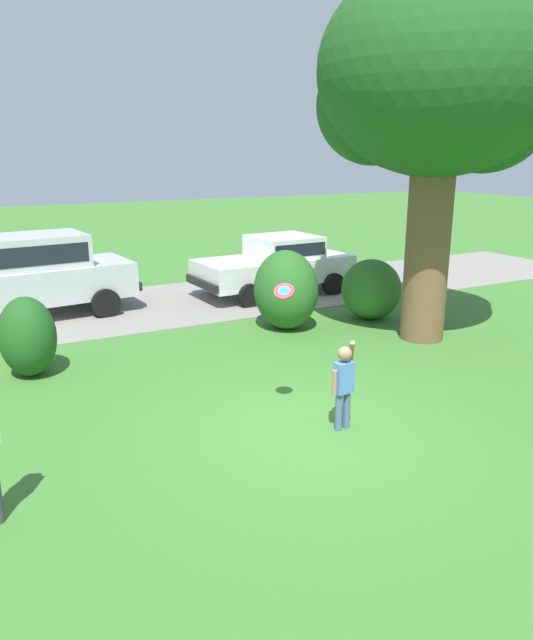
{
  "coord_description": "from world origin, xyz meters",
  "views": [
    {
      "loc": [
        -4.15,
        -6.49,
        3.73
      ],
      "look_at": [
        0.15,
        1.74,
        1.1
      ],
      "focal_mm": 33.35,
      "sensor_mm": 36.0,
      "label": 1
    }
  ],
  "objects_px": {
    "parked_sedan": "(277,263)",
    "frisbee": "(284,291)",
    "oak_tree_large": "(440,84)",
    "child_thrower": "(344,381)",
    "parked_suv": "(30,272)"
  },
  "relations": [
    {
      "from": "parked_suv",
      "to": "child_thrower",
      "type": "xyz_separation_m",
      "value": [
        3.05,
        -8.19,
        -0.36
      ]
    },
    {
      "from": "oak_tree_large",
      "to": "parked_sedan",
      "type": "relative_size",
      "value": 1.59
    },
    {
      "from": "parked_suv",
      "to": "child_thrower",
      "type": "height_order",
      "value": "parked_suv"
    },
    {
      "from": "parked_suv",
      "to": "frisbee",
      "type": "height_order",
      "value": "frisbee"
    },
    {
      "from": "child_thrower",
      "to": "frisbee",
      "type": "distance_m",
      "value": 1.47
    },
    {
      "from": "parked_suv",
      "to": "child_thrower",
      "type": "relative_size",
      "value": 3.77
    },
    {
      "from": "oak_tree_large",
      "to": "parked_suv",
      "type": "xyz_separation_m",
      "value": [
        -7.05,
        5.33,
        -3.88
      ]
    },
    {
      "from": "oak_tree_large",
      "to": "parked_suv",
      "type": "relative_size",
      "value": 1.47
    },
    {
      "from": "parked_sedan",
      "to": "parked_suv",
      "type": "distance_m",
      "value": 6.23
    },
    {
      "from": "oak_tree_large",
      "to": "parked_sedan",
      "type": "xyz_separation_m",
      "value": [
        -0.85,
        4.85,
        -4.11
      ]
    },
    {
      "from": "parked_suv",
      "to": "frisbee",
      "type": "distance_m",
      "value": 7.98
    },
    {
      "from": "parked_sedan",
      "to": "frisbee",
      "type": "distance_m",
      "value": 8.06
    },
    {
      "from": "parked_sedan",
      "to": "frisbee",
      "type": "bearing_deg",
      "value": -117.88
    },
    {
      "from": "child_thrower",
      "to": "frisbee",
      "type": "height_order",
      "value": "frisbee"
    },
    {
      "from": "child_thrower",
      "to": "parked_sedan",
      "type": "bearing_deg",
      "value": 67.76
    }
  ]
}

